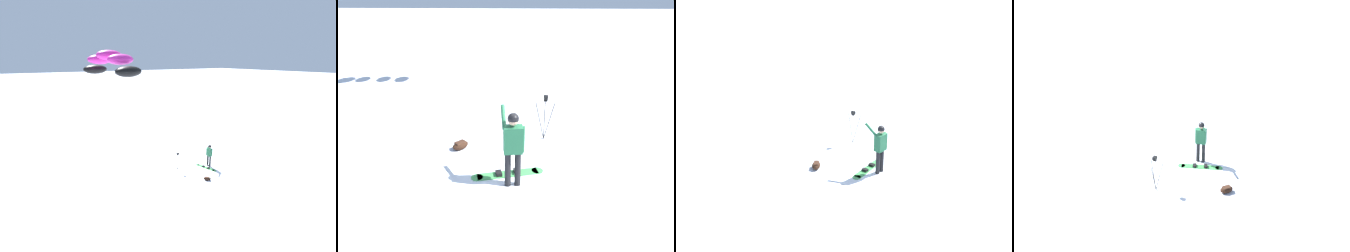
{
  "view_description": "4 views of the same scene",
  "coord_description": "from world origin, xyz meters",
  "views": [
    {
      "loc": [
        -12.55,
        10.25,
        7.93
      ],
      "look_at": [
        -1.66,
        3.62,
        4.14
      ],
      "focal_mm": 23.91,
      "sensor_mm": 36.0,
      "label": 1
    },
    {
      "loc": [
        -0.26,
        -5.94,
        3.8
      ],
      "look_at": [
        -0.99,
        0.54,
        0.91
      ],
      "focal_mm": 30.33,
      "sensor_mm": 36.0,
      "label": 2
    },
    {
      "loc": [
        -7.99,
        -8.6,
        6.19
      ],
      "look_at": [
        -1.07,
        0.9,
        1.29
      ],
      "focal_mm": 38.19,
      "sensor_mm": 36.0,
      "label": 3
    },
    {
      "loc": [
        -5.14,
        10.65,
        7.45
      ],
      "look_at": [
        -1.48,
        2.78,
        3.25
      ],
      "focal_mm": 37.58,
      "sensor_mm": 36.0,
      "label": 4
    }
  ],
  "objects": [
    {
      "name": "ground_plane",
      "position": [
        0.0,
        0.0,
        0.0
      ],
      "size": [
        300.0,
        300.0,
        0.0
      ],
      "primitive_type": "plane",
      "color": "white"
    },
    {
      "name": "snowboarder",
      "position": [
        -0.7,
        -0.65,
        1.06
      ],
      "size": [
        0.57,
        0.65,
        1.76
      ],
      "color": "black",
      "rests_on": "ground_plane"
    },
    {
      "name": "snowboard",
      "position": [
        -0.85,
        -0.25,
        0.02
      ],
      "size": [
        1.68,
        0.73,
        0.1
      ],
      "color": "#3F994C",
      "rests_on": "ground_plane"
    },
    {
      "name": "gear_bag_large",
      "position": [
        -2.3,
        0.86,
        0.12
      ],
      "size": [
        0.53,
        0.56,
        0.23
      ],
      "color": "black",
      "rests_on": "ground_plane"
    },
    {
      "name": "camera_tripod",
      "position": [
        0.01,
        1.77,
        0.97
      ],
      "size": [
        0.56,
        0.49,
        1.35
      ],
      "color": "#262628",
      "rests_on": "ground_plane"
    }
  ]
}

